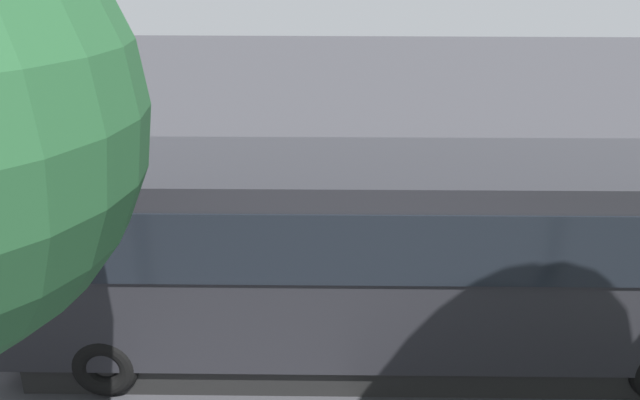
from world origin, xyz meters
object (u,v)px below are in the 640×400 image
object	(u,v)px
tour_bus	(379,260)
parked_motorcycle_dark	(243,273)
spectator_centre	(326,236)
parked_motorcycle_silver	(522,271)
spectator_right	(266,226)
stunt_motorcycle	(231,184)
spectator_left	(382,233)
spectator_far_left	(448,240)

from	to	relation	value
tour_bus	parked_motorcycle_dark	xyz separation A→B (m)	(2.39, -1.72, -1.16)
spectator_centre	parked_motorcycle_silver	bearing A→B (deg)	174.58
spectator_right	parked_motorcycle_silver	world-z (taller)	spectator_right
spectator_right	stunt_motorcycle	world-z (taller)	spectator_right
spectator_left	parked_motorcycle_silver	size ratio (longest dim) A/B	0.82
parked_motorcycle_silver	parked_motorcycle_dark	bearing A→B (deg)	2.73
parked_motorcycle_silver	parked_motorcycle_dark	world-z (taller)	same
spectator_right	parked_motorcycle_dark	bearing A→B (deg)	69.39
spectator_left	stunt_motorcycle	size ratio (longest dim) A/B	0.83
spectator_left	spectator_right	world-z (taller)	spectator_right
tour_bus	parked_motorcycle_dark	size ratio (longest dim) A/B	5.57
spectator_left	parked_motorcycle_silver	xyz separation A→B (m)	(-2.61, 0.55, -0.51)
spectator_far_left	spectator_right	world-z (taller)	spectator_right
spectator_far_left	spectator_left	size ratio (longest dim) A/B	1.00
spectator_centre	parked_motorcycle_dark	bearing A→B (deg)	21.29
spectator_far_left	spectator_left	xyz separation A→B (m)	(1.22, -0.28, 0.00)
stunt_motorcycle	parked_motorcycle_silver	bearing A→B (deg)	144.94
spectator_far_left	spectator_left	world-z (taller)	spectator_left
parked_motorcycle_silver	parked_motorcycle_dark	xyz separation A→B (m)	(5.22, 0.25, 0.00)
spectator_far_left	stunt_motorcycle	distance (m)	6.34
tour_bus	spectator_left	world-z (taller)	tour_bus
spectator_far_left	spectator_left	distance (m)	1.26
tour_bus	stunt_motorcycle	world-z (taller)	tour_bus
spectator_far_left	parked_motorcycle_dark	size ratio (longest dim) A/B	0.81
spectator_centre	tour_bus	bearing A→B (deg)	110.27
tour_bus	spectator_right	world-z (taller)	tour_bus
spectator_far_left	parked_motorcycle_dark	xyz separation A→B (m)	(3.84, 0.52, -0.50)
spectator_centre	stunt_motorcycle	distance (m)	4.76
spectator_centre	parked_motorcycle_dark	distance (m)	1.73
spectator_right	stunt_motorcycle	size ratio (longest dim) A/B	0.89
spectator_far_left	parked_motorcycle_silver	bearing A→B (deg)	168.78
tour_bus	spectator_left	size ratio (longest dim) A/B	6.83
tour_bus	spectator_right	bearing A→B (deg)	-51.74
tour_bus	parked_motorcycle_silver	bearing A→B (deg)	-145.07
spectator_left	tour_bus	bearing A→B (deg)	85.09
parked_motorcycle_silver	spectator_right	bearing A→B (deg)	-7.45
parked_motorcycle_silver	stunt_motorcycle	size ratio (longest dim) A/B	1.02
stunt_motorcycle	spectator_far_left	bearing A→B (deg)	139.77
stunt_motorcycle	spectator_right	bearing A→B (deg)	109.63
parked_motorcycle_dark	spectator_centre	bearing A→B (deg)	-158.71
spectator_left	spectator_right	xyz separation A→B (m)	(2.28, -0.09, 0.07)
spectator_centre	spectator_right	xyz separation A→B (m)	(1.20, -0.29, 0.06)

